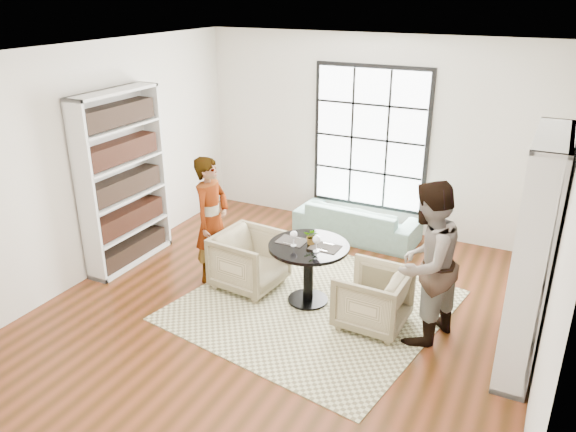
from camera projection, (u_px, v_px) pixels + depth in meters
The scene contains 16 objects.
ground at pixel (284, 313), 6.69m from camera, with size 6.00×6.00×0.00m, color brown.
room_shell at pixel (304, 200), 6.66m from camera, with size 6.00×6.01×6.00m.
rug at pixel (314, 305), 6.85m from camera, with size 2.88×2.88×0.01m, color beige.
pedestal_table at pixel (309, 261), 6.73m from camera, with size 0.97×0.97×0.77m.
sofa at pixel (357, 221), 8.60m from camera, with size 1.87×0.73×0.55m, color slate.
armchair_left at pixel (250, 260), 7.16m from camera, with size 0.79×0.81×0.74m, color tan.
armchair_right at pixel (372, 298), 6.34m from camera, with size 0.74×0.77×0.70m, color tan.
person_left at pixel (212, 220), 7.21m from camera, with size 0.61×0.40×1.67m, color gray.
person_right at pixel (426, 264), 5.90m from camera, with size 0.88×0.69×1.82m, color gray.
placemat_left at pixel (292, 241), 6.75m from camera, with size 0.34×0.26×0.01m, color #2A2724.
placemat_right at pixel (325, 247), 6.58m from camera, with size 0.34×0.26×0.01m, color #2A2724.
cutlery_left at pixel (292, 240), 6.75m from camera, with size 0.14×0.22×0.01m, color silver, non-canonical shape.
cutlery_right at pixel (325, 247), 6.58m from camera, with size 0.14×0.22×0.01m, color silver, non-canonical shape.
wine_glass_left at pixel (294, 235), 6.58m from camera, with size 0.09×0.09×0.19m.
wine_glass_right at pixel (317, 240), 6.43m from camera, with size 0.09×0.09×0.20m.
flower_centerpiece at pixel (312, 236), 6.63m from camera, with size 0.18×0.16×0.20m, color gray.
Camera 1 is at (2.59, -5.13, 3.61)m, focal length 35.00 mm.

